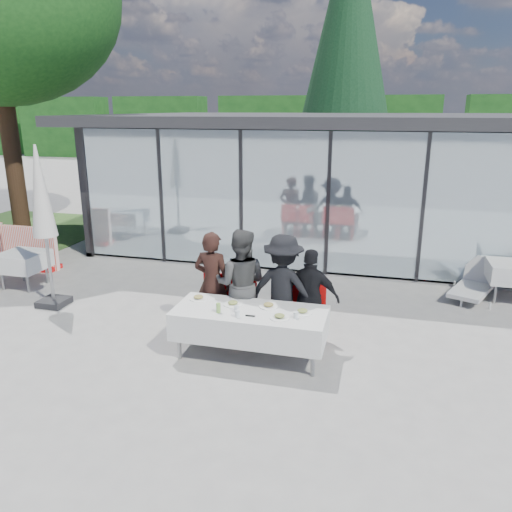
{
  "coord_description": "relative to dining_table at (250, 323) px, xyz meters",
  "views": [
    {
      "loc": [
        2.2,
        -6.6,
        3.61
      ],
      "look_at": [
        0.16,
        1.2,
        1.21
      ],
      "focal_mm": 35.0,
      "sensor_mm": 36.0,
      "label": 1
    }
  ],
  "objects": [
    {
      "name": "market_umbrella",
      "position": [
        -4.15,
        1.01,
        1.44
      ],
      "size": [
        0.5,
        0.5,
        3.0
      ],
      "color": "black",
      "rests_on": "ground"
    },
    {
      "name": "dining_table",
      "position": [
        0.0,
        0.0,
        0.0
      ],
      "size": [
        2.26,
        0.96,
        0.75
      ],
      "color": "silver",
      "rests_on": "ground"
    },
    {
      "name": "diner_b",
      "position": [
        -0.34,
        0.67,
        0.36
      ],
      "size": [
        0.94,
        0.94,
        1.8
      ],
      "primitive_type": "imported",
      "rotation": [
        0.0,
        0.0,
        3.22
      ],
      "color": "#464646",
      "rests_on": "ground"
    },
    {
      "name": "plate_c",
      "position": [
        0.24,
        0.18,
        0.24
      ],
      "size": [
        0.28,
        0.28,
        0.07
      ],
      "color": "white",
      "rests_on": "dining_table"
    },
    {
      "name": "spare_table_left",
      "position": [
        -5.37,
        1.76,
        0.02
      ],
      "size": [
        0.86,
        0.86,
        0.74
      ],
      "color": "silver",
      "rests_on": "ground"
    },
    {
      "name": "drinking_glasses",
      "position": [
        0.15,
        -0.19,
        0.26
      ],
      "size": [
        0.95,
        0.24,
        0.1
      ],
      "color": "silver",
      "rests_on": "dining_table"
    },
    {
      "name": "diner_d",
      "position": [
        0.8,
        0.67,
        0.24
      ],
      "size": [
        0.98,
        0.98,
        1.55
      ],
      "primitive_type": "imported",
      "rotation": [
        0.0,
        0.0,
        3.06
      ],
      "color": "black",
      "rests_on": "ground"
    },
    {
      "name": "diner_chair_b",
      "position": [
        -0.34,
        0.75,
        -0.0
      ],
      "size": [
        0.44,
        0.44,
        0.97
      ],
      "color": "red",
      "rests_on": "ground"
    },
    {
      "name": "ground",
      "position": [
        -0.39,
        0.03,
        -0.54
      ],
      "size": [
        90.0,
        90.0,
        0.0
      ],
      "primitive_type": "plane",
      "color": "gray",
      "rests_on": "ground"
    },
    {
      "name": "plate_d",
      "position": [
        0.77,
        0.07,
        0.24
      ],
      "size": [
        0.28,
        0.28,
        0.07
      ],
      "color": "white",
      "rests_on": "dining_table"
    },
    {
      "name": "diner_chair_d",
      "position": [
        0.8,
        0.75,
        -0.0
      ],
      "size": [
        0.44,
        0.44,
        0.97
      ],
      "color": "red",
      "rests_on": "ground"
    },
    {
      "name": "treeline",
      "position": [
        -2.39,
        28.03,
        1.66
      ],
      "size": [
        62.5,
        2.0,
        4.4
      ],
      "color": "#133E14",
      "rests_on": "ground"
    },
    {
      "name": "conifer_tree",
      "position": [
        0.11,
        13.03,
        5.45
      ],
      "size": [
        4.0,
        4.0,
        10.5
      ],
      "color": "#382316",
      "rests_on": "ground"
    },
    {
      "name": "plate_b",
      "position": [
        -0.3,
        0.12,
        0.24
      ],
      "size": [
        0.28,
        0.28,
        0.07
      ],
      "color": "white",
      "rests_on": "dining_table"
    },
    {
      "name": "diner_chair_c",
      "position": [
        0.36,
        0.75,
        -0.0
      ],
      "size": [
        0.44,
        0.44,
        0.97
      ],
      "color": "red",
      "rests_on": "ground"
    },
    {
      "name": "juice_bottle",
      "position": [
        -0.42,
        -0.21,
        0.28
      ],
      "size": [
        0.06,
        0.06,
        0.14
      ],
      "primitive_type": "cylinder",
      "color": "#79AE48",
      "rests_on": "dining_table"
    },
    {
      "name": "spare_table_right",
      "position": [
        4.28,
        3.53,
        0.02
      ],
      "size": [
        0.86,
        0.86,
        0.74
      ],
      "color": "silver",
      "rests_on": "ground"
    },
    {
      "name": "folded_eyeglasses",
      "position": [
        0.07,
        -0.23,
        0.22
      ],
      "size": [
        0.14,
        0.03,
        0.01
      ],
      "primitive_type": "cube",
      "color": "black",
      "rests_on": "dining_table"
    },
    {
      "name": "diner_chair_a",
      "position": [
        -0.82,
        0.75,
        -0.0
      ],
      "size": [
        0.44,
        0.44,
        0.97
      ],
      "color": "red",
      "rests_on": "ground"
    },
    {
      "name": "grass_patch",
      "position": [
        -8.89,
        6.03,
        -0.53
      ],
      "size": [
        5.0,
        5.0,
        0.02
      ],
      "primitive_type": "cube",
      "color": "#385926",
      "rests_on": "ground"
    },
    {
      "name": "plate_extra",
      "position": [
        0.48,
        -0.19,
        0.24
      ],
      "size": [
        0.28,
        0.28,
        0.07
      ],
      "color": "white",
      "rests_on": "dining_table"
    },
    {
      "name": "pavilion",
      "position": [
        1.61,
        8.19,
        1.61
      ],
      "size": [
        14.8,
        8.8,
        3.44
      ],
      "color": "gray",
      "rests_on": "ground"
    },
    {
      "name": "lounger",
      "position": [
        3.66,
        3.58,
        -0.28
      ],
      "size": [
        1.07,
        1.46,
        0.72
      ],
      "color": "silver",
      "rests_on": "ground"
    },
    {
      "name": "diner_c",
      "position": [
        0.36,
        0.67,
        0.34
      ],
      "size": [
        1.25,
        1.25,
        1.75
      ],
      "primitive_type": "imported",
      "rotation": [
        0.0,
        0.0,
        3.03
      ],
      "color": "black",
      "rests_on": "ground"
    },
    {
      "name": "diner_a",
      "position": [
        -0.82,
        0.67,
        0.33
      ],
      "size": [
        0.69,
        0.69,
        1.73
      ],
      "primitive_type": "imported",
      "rotation": [
        0.0,
        0.0,
        3.05
      ],
      "color": "black",
      "rests_on": "ground"
    },
    {
      "name": "plate_a",
      "position": [
        -0.89,
        0.21,
        0.24
      ],
      "size": [
        0.28,
        0.28,
        0.07
      ],
      "color": "white",
      "rests_on": "dining_table"
    }
  ]
}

